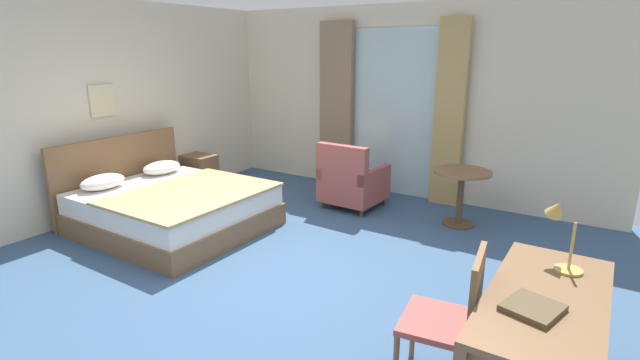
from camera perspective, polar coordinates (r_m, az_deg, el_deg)
name	(u,v)px	position (r m, az deg, el deg)	size (l,w,h in m)	color
ground	(262,282)	(4.55, -7.16, -12.25)	(6.33, 7.02, 0.10)	#38567A
wall_back	(403,102)	(6.87, 10.16, 9.40)	(5.93, 0.12, 2.69)	beige
wall_left	(69,113)	(6.35, -28.45, 7.26)	(0.12, 6.62, 2.69)	beige
balcony_glass_door	(392,113)	(6.87, 8.80, 8.10)	(1.31, 0.02, 2.37)	silver
curtain_panel_left	(336,106)	(7.17, 2.03, 9.03)	(0.54, 0.10, 2.48)	#897056
curtain_panel_right	(449,115)	(6.47, 15.59, 7.74)	(0.39, 0.10, 2.48)	tan
bed	(170,206)	(5.83, -17.88, -3.04)	(2.05, 1.79, 1.02)	brown
nightstand	(200,173)	(7.28, -14.54, 0.88)	(0.48, 0.37, 0.54)	brown
writing_desk	(545,311)	(2.97, 25.87, -14.22)	(0.61, 1.38, 0.77)	brown
desk_chair	(453,314)	(3.04, 16.05, -15.55)	(0.50, 0.52, 0.95)	#9E4C47
desk_lamp	(560,225)	(3.26, 27.41, -4.96)	(0.28, 0.27, 0.43)	tan
closed_book	(533,308)	(2.74, 24.64, -14.05)	(0.25, 0.27, 0.03)	brown
armchair_by_window	(352,182)	(6.26, 3.89, -0.29)	(0.76, 0.77, 0.90)	#9E4C47
round_cafe_table	(461,185)	(5.83, 16.97, -0.58)	(0.69, 0.69, 0.68)	brown
framed_picture	(102,101)	(6.47, -25.14, 8.80)	(0.03, 0.34, 0.39)	beige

